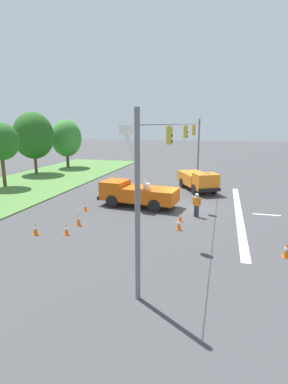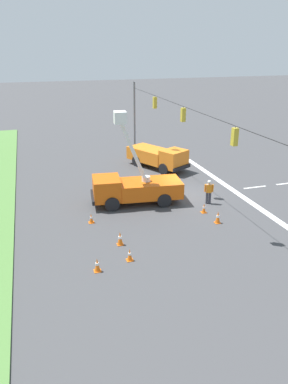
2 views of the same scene
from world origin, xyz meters
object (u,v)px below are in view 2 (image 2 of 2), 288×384
at_px(road_worker, 209,190).
at_px(traffic_cone_foreground_left, 204,208).
at_px(traffic_cone_lane_edge_a, 120,238).
at_px(utility_truck_support_near, 158,156).
at_px(traffic_cone_near_bucket, 130,255).
at_px(utility_truck_bucket_lift, 134,186).
at_px(traffic_cone_far_left, 91,218).
at_px(traffic_cone_mid_left, 218,217).
at_px(traffic_cone_mid_right, 97,265).

relative_size(road_worker, traffic_cone_foreground_left, 2.69).
bearing_deg(traffic_cone_lane_edge_a, utility_truck_support_near, -27.74).
distance_m(road_worker, traffic_cone_near_bucket, 9.33).
bearing_deg(road_worker, traffic_cone_lane_edge_a, 117.82).
relative_size(utility_truck_bucket_lift, road_worker, 3.74).
distance_m(traffic_cone_foreground_left, traffic_cone_far_left, 7.58).
relative_size(traffic_cone_mid_left, traffic_cone_far_left, 1.25).
bearing_deg(road_worker, traffic_cone_foreground_left, 143.76).
bearing_deg(traffic_cone_far_left, utility_truck_support_near, -39.40).
relative_size(road_worker, traffic_cone_mid_right, 2.38).
xyz_separation_m(utility_truck_support_near, traffic_cone_mid_left, (-11.95, 0.14, -0.71)).
bearing_deg(utility_truck_support_near, road_worker, -175.54).
bearing_deg(utility_truck_support_near, traffic_cone_mid_right, 150.68).
bearing_deg(utility_truck_bucket_lift, traffic_cone_mid_left, -138.30).
relative_size(traffic_cone_foreground_left, traffic_cone_far_left, 1.02).
distance_m(road_worker, traffic_cone_lane_edge_a, 8.44).
height_order(road_worker, traffic_cone_mid_right, road_worker).
bearing_deg(utility_truck_support_near, traffic_cone_lane_edge_a, 152.26).
height_order(traffic_cone_mid_right, traffic_cone_far_left, traffic_cone_mid_right).
xyz_separation_m(utility_truck_bucket_lift, traffic_cone_far_left, (-2.31, 3.50, -0.96)).
distance_m(utility_truck_bucket_lift, traffic_cone_near_bucket, 7.78).
bearing_deg(traffic_cone_lane_edge_a, road_worker, -62.18).
distance_m(traffic_cone_lane_edge_a, traffic_cone_far_left, 3.47).
relative_size(utility_truck_bucket_lift, traffic_cone_near_bucket, 9.63).
bearing_deg(traffic_cone_mid_right, traffic_cone_lane_edge_a, -37.37).
relative_size(traffic_cone_mid_left, traffic_cone_mid_right, 1.08).
bearing_deg(traffic_cone_near_bucket, traffic_cone_far_left, 13.06).
height_order(road_worker, traffic_cone_foreground_left, road_worker).
bearing_deg(utility_truck_bucket_lift, traffic_cone_lane_edge_a, 156.73).
bearing_deg(traffic_cone_near_bucket, road_worker, -52.27).
height_order(traffic_cone_lane_edge_a, traffic_cone_far_left, traffic_cone_lane_edge_a).
distance_m(utility_truck_support_near, traffic_cone_foreground_left, 10.28).
distance_m(traffic_cone_near_bucket, traffic_cone_far_left, 5.19).
distance_m(utility_truck_bucket_lift, utility_truck_support_near, 8.44).
height_order(utility_truck_bucket_lift, traffic_cone_foreground_left, utility_truck_bucket_lift).
bearing_deg(utility_truck_bucket_lift, traffic_cone_mid_right, 152.24).
relative_size(utility_truck_support_near, traffic_cone_lane_edge_a, 7.80).
bearing_deg(utility_truck_bucket_lift, traffic_cone_near_bucket, 162.49).
distance_m(utility_truck_bucket_lift, traffic_cone_mid_right, 8.94).
height_order(utility_truck_support_near, traffic_cone_lane_edge_a, utility_truck_support_near).
xyz_separation_m(utility_truck_bucket_lift, road_worker, (-1.67, -5.03, -0.27)).
relative_size(road_worker, traffic_cone_lane_edge_a, 2.18).
relative_size(traffic_cone_mid_right, traffic_cone_far_left, 1.15).
relative_size(utility_truck_bucket_lift, traffic_cone_foreground_left, 10.03).
relative_size(traffic_cone_foreground_left, traffic_cone_mid_right, 0.89).
xyz_separation_m(utility_truck_support_near, road_worker, (-8.91, -0.69, -0.11)).
bearing_deg(traffic_cone_near_bucket, traffic_cone_mid_left, -67.89).
distance_m(utility_truck_bucket_lift, road_worker, 5.31).
xyz_separation_m(traffic_cone_near_bucket, traffic_cone_far_left, (5.06, 1.17, -0.02)).
xyz_separation_m(utility_truck_bucket_lift, traffic_cone_mid_left, (-4.71, -4.20, -0.87)).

